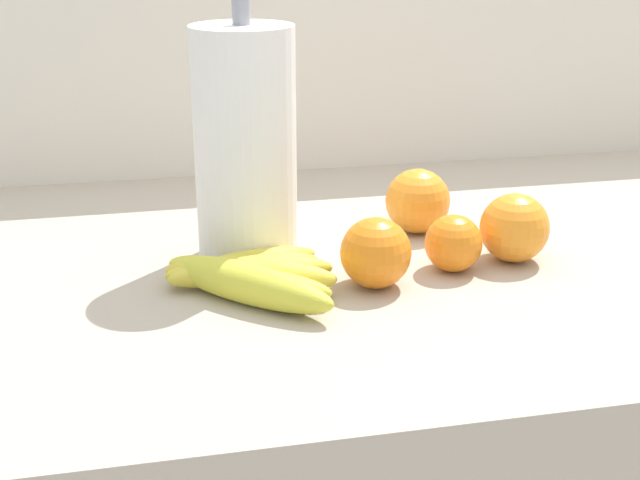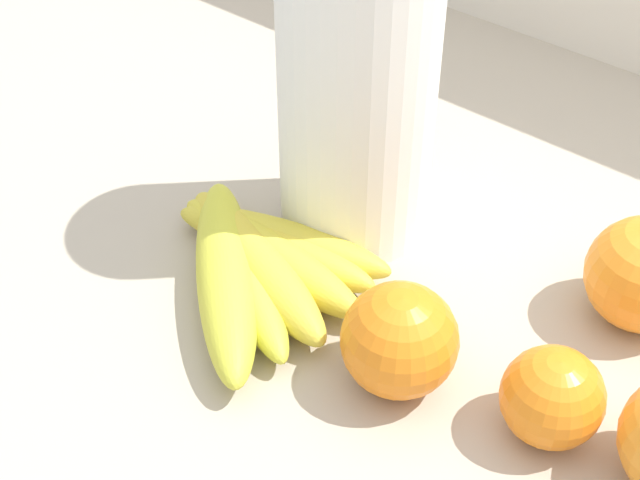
{
  "view_description": "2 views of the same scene",
  "coord_description": "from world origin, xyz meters",
  "views": [
    {
      "loc": [
        -0.41,
        -0.93,
        1.32
      ],
      "look_at": [
        -0.22,
        -0.04,
        0.97
      ],
      "focal_mm": 48.17,
      "sensor_mm": 36.0,
      "label": 1
    },
    {
      "loc": [
        0.05,
        -0.46,
        1.43
      ],
      "look_at": [
        -0.27,
        -0.05,
        0.97
      ],
      "focal_mm": 53.32,
      "sensor_mm": 36.0,
      "label": 2
    }
  ],
  "objects": [
    {
      "name": "paper_towel_roll",
      "position": [
        -0.3,
        0.02,
        1.07
      ],
      "size": [
        0.12,
        0.12,
        0.3
      ],
      "color": "white",
      "rests_on": "counter"
    },
    {
      "name": "wall_back",
      "position": [
        0.0,
        0.41,
        0.65
      ],
      "size": [
        2.37,
        0.06,
        1.3
      ],
      "primitive_type": "cube",
      "color": "silver",
      "rests_on": "ground"
    },
    {
      "name": "orange_front",
      "position": [
        -0.17,
        -0.09,
        0.97
      ],
      "size": [
        0.08,
        0.08,
        0.08
      ],
      "primitive_type": "sphere",
      "color": "orange",
      "rests_on": "counter"
    },
    {
      "name": "orange_right",
      "position": [
        -0.07,
        0.06,
        0.98
      ],
      "size": [
        0.08,
        0.08,
        0.08
      ],
      "primitive_type": "sphere",
      "color": "orange",
      "rests_on": "counter"
    },
    {
      "name": "orange_far_right",
      "position": [
        0.01,
        -0.06,
        0.97
      ],
      "size": [
        0.08,
        0.08,
        0.08
      ],
      "primitive_type": "sphere",
      "color": "orange",
      "rests_on": "counter"
    },
    {
      "name": "orange_back_left",
      "position": [
        -0.07,
        -0.07,
        0.97
      ],
      "size": [
        0.07,
        0.07,
        0.07
      ],
      "primitive_type": "sphere",
      "color": "orange",
      "rests_on": "counter"
    },
    {
      "name": "banana_bunch",
      "position": [
        -0.31,
        -0.08,
        0.95
      ],
      "size": [
        0.2,
        0.19,
        0.04
      ],
      "color": "gold",
      "rests_on": "counter"
    }
  ]
}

